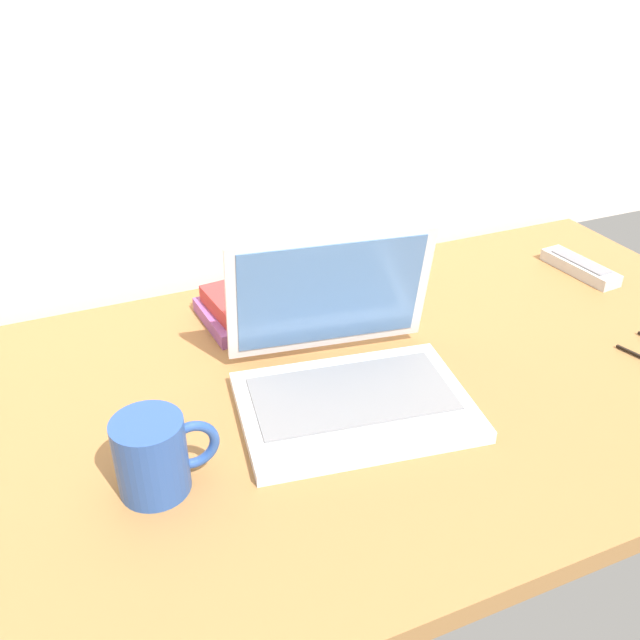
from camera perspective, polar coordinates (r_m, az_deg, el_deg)
desk at (r=0.98m, az=-1.43°, el=-7.11°), size 1.60×0.76×0.03m
laptop at (r=0.96m, az=2.15°, el=-3.80°), size 0.34×0.31×0.21m
coffee_mug at (r=0.83m, az=-13.60°, el=-10.77°), size 0.12×0.08×0.10m
remote_control_near at (r=1.26m, az=5.87°, el=3.22°), size 0.10×0.17×0.02m
remote_control_far at (r=1.40m, az=20.74°, el=4.13°), size 0.06×0.16×0.02m
book_stack at (r=1.16m, az=-5.20°, el=1.31°), size 0.19×0.16×0.05m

